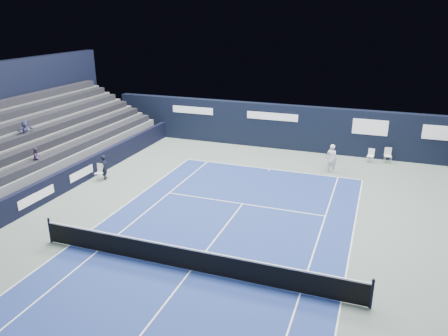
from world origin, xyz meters
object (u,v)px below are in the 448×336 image
Objects in this scene: folding_chair_back_a at (371,153)px; folding_chair_back_b at (388,154)px; line_judge_chair at (100,171)px; tennis_player at (332,158)px; tennis_net at (190,259)px.

folding_chair_back_a is 0.90× the size of folding_chair_back_b.
tennis_player is (12.29, 5.85, 0.32)m from line_judge_chair.
folding_chair_back_a is 3.55m from tennis_player.
tennis_player is at bearing 20.05° from line_judge_chair.
folding_chair_back_a is 0.07× the size of tennis_net.
folding_chair_back_a is 16.49m from tennis_net.
tennis_player is (-3.19, -3.04, 0.31)m from folding_chair_back_b.
tennis_net is (-5.76, -15.45, -0.08)m from folding_chair_back_a.
folding_chair_back_b is 0.56× the size of tennis_player.
tennis_net reaches higher than folding_chair_back_a.
folding_chair_back_a is 16.84m from line_judge_chair.
tennis_player reaches higher than folding_chair_back_a.
tennis_player reaches higher than folding_chair_back_b.
line_judge_chair reaches higher than folding_chair_back_a.
tennis_net is (-6.78, -15.70, -0.05)m from folding_chair_back_b.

